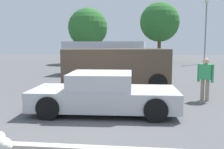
% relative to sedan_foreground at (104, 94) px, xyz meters
% --- Properties ---
extents(ground_plane, '(80.00, 80.00, 0.00)m').
position_rel_sedan_foreground_xyz_m(ground_plane, '(-0.03, -0.19, -0.56)').
color(ground_plane, '#515154').
extents(sedan_foreground, '(4.33, 2.08, 1.20)m').
position_rel_sedan_foreground_xyz_m(sedan_foreground, '(0.00, 0.00, 0.00)').
color(sedan_foreground, '#B7BABF').
rests_on(sedan_foreground, ground_plane).
extents(dog, '(0.52, 0.51, 0.43)m').
position_rel_sedan_foreground_xyz_m(dog, '(-1.35, -3.27, -0.30)').
color(dog, white).
rests_on(dog, ground_plane).
extents(van_white, '(5.40, 2.55, 2.17)m').
position_rel_sedan_foreground_xyz_m(van_white, '(-1.31, 9.51, 0.62)').
color(van_white, '#B2B7C1').
rests_on(van_white, ground_plane).
extents(suv_dark, '(4.88, 2.97, 1.81)m').
position_rel_sedan_foreground_xyz_m(suv_dark, '(-0.07, 3.84, 0.44)').
color(suv_dark, '#4C3D2D').
rests_on(suv_dark, ground_plane).
extents(pedestrian, '(0.52, 0.39, 1.53)m').
position_rel_sedan_foreground_xyz_m(pedestrian, '(3.37, 1.98, 0.34)').
color(pedestrian, gray).
rests_on(pedestrian, ground_plane).
extents(parking_curb, '(9.46, 0.20, 0.12)m').
position_rel_sedan_foreground_xyz_m(parking_curb, '(-0.03, -2.91, -0.50)').
color(parking_curb, '#B7B2A8').
rests_on(parking_curb, ground_plane).
extents(light_post_near, '(0.44, 0.44, 6.42)m').
position_rel_sedan_foreground_xyz_m(light_post_near, '(7.45, 19.70, 3.80)').
color(light_post_near, gray).
rests_on(light_post_near, ground_plane).
extents(tree_back_center, '(4.22, 4.22, 6.45)m').
position_rel_sedan_foreground_xyz_m(tree_back_center, '(3.00, 21.27, 3.76)').
color(tree_back_center, brown).
rests_on(tree_back_center, ground_plane).
extents(tree_back_right, '(3.99, 3.99, 5.64)m').
position_rel_sedan_foreground_xyz_m(tree_back_right, '(-4.35, 18.82, 3.07)').
color(tree_back_right, brown).
rests_on(tree_back_right, ground_plane).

